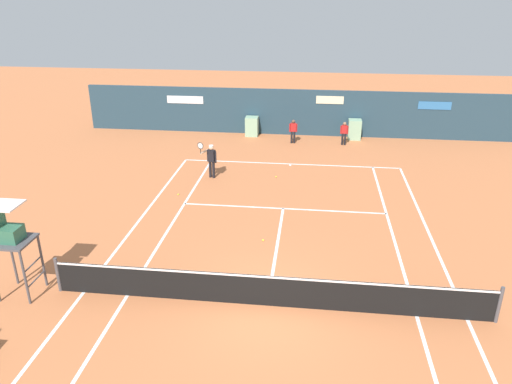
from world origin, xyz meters
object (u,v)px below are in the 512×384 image
object	(u,v)px
tennis_ball_near_service_line	(178,194)
umpire_chair	(12,237)
ball_kid_centre_post	(293,130)
player_on_baseline	(211,158)
ball_kid_right_post	(344,132)
tennis_ball_by_sideline	(276,177)
tennis_ball_mid_court	(263,240)

from	to	relation	value
tennis_ball_near_service_line	umpire_chair	bearing A→B (deg)	-108.63
ball_kid_centre_post	tennis_ball_near_service_line	world-z (taller)	ball_kid_centre_post
player_on_baseline	ball_kid_right_post	world-z (taller)	player_on_baseline
umpire_chair	tennis_ball_by_sideline	size ratio (longest dim) A/B	40.88
ball_kid_centre_post	tennis_ball_by_sideline	xyz separation A→B (m)	(-0.50, -5.44, -0.74)
tennis_ball_by_sideline	ball_kid_centre_post	bearing A→B (deg)	84.77
ball_kid_centre_post	tennis_ball_mid_court	bearing A→B (deg)	81.96
player_on_baseline	tennis_ball_mid_court	size ratio (longest dim) A/B	26.35
tennis_ball_near_service_line	tennis_ball_by_sideline	xyz separation A→B (m)	(3.92, 2.56, 0.00)
ball_kid_right_post	tennis_ball_by_sideline	size ratio (longest dim) A/B	19.15
player_on_baseline	tennis_ball_by_sideline	size ratio (longest dim) A/B	26.35
umpire_chair	ball_kid_centre_post	bearing A→B (deg)	155.84
umpire_chair	player_on_baseline	bearing A→B (deg)	160.04
ball_kid_centre_post	tennis_ball_near_service_line	bearing A→B (deg)	55.24
tennis_ball_mid_court	tennis_ball_near_service_line	bearing A→B (deg)	138.11
player_on_baseline	tennis_ball_near_service_line	size ratio (longest dim) A/B	26.35
player_on_baseline	tennis_ball_by_sideline	distance (m)	3.09
umpire_chair	ball_kid_centre_post	size ratio (longest dim) A/B	2.08
player_on_baseline	ball_kid_centre_post	size ratio (longest dim) A/B	1.34
ball_kid_centre_post	ball_kid_right_post	xyz separation A→B (m)	(2.80, 0.00, -0.02)
tennis_ball_mid_court	tennis_ball_by_sideline	bearing A→B (deg)	90.49
umpire_chair	ball_kid_centre_post	xyz separation A→B (m)	(6.93, 15.46, -1.04)
tennis_ball_mid_court	player_on_baseline	bearing A→B (deg)	117.45
tennis_ball_near_service_line	tennis_ball_by_sideline	distance (m)	4.68
player_on_baseline	tennis_ball_by_sideline	world-z (taller)	player_on_baseline
ball_kid_centre_post	tennis_ball_mid_court	size ratio (longest dim) A/B	19.69
umpire_chair	player_on_baseline	xyz separation A→B (m)	(3.50, 9.64, -0.87)
player_on_baseline	tennis_ball_by_sideline	xyz separation A→B (m)	(2.93, 0.38, -0.91)
ball_kid_right_post	tennis_ball_near_service_line	world-z (taller)	ball_kid_right_post
umpire_chair	tennis_ball_mid_court	size ratio (longest dim) A/B	40.88
umpire_chair	tennis_ball_by_sideline	world-z (taller)	umpire_chair
tennis_ball_near_service_line	tennis_ball_mid_court	bearing A→B (deg)	-41.89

